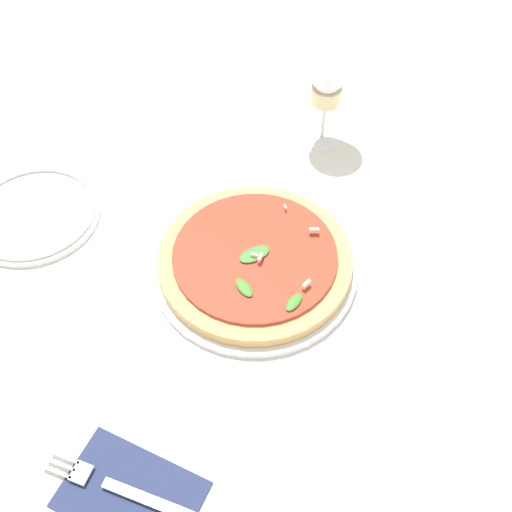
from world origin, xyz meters
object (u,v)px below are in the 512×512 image
at_px(pizza_arugula_main, 256,262).
at_px(wine_glass, 327,86).
at_px(fork, 124,490).
at_px(side_plate_white, 34,214).

height_order(pizza_arugula_main, wine_glass, wine_glass).
bearing_deg(fork, wine_glass, -93.22).
distance_m(pizza_arugula_main, wine_glass, 0.33).
height_order(pizza_arugula_main, fork, pizza_arugula_main).
relative_size(wine_glass, side_plate_white, 0.75).
height_order(wine_glass, fork, wine_glass).
relative_size(fork, side_plate_white, 0.98).
height_order(wine_glass, side_plate_white, wine_glass).
xyz_separation_m(wine_glass, fork, (0.20, 0.64, -0.10)).
bearing_deg(wine_glass, fork, 72.28).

